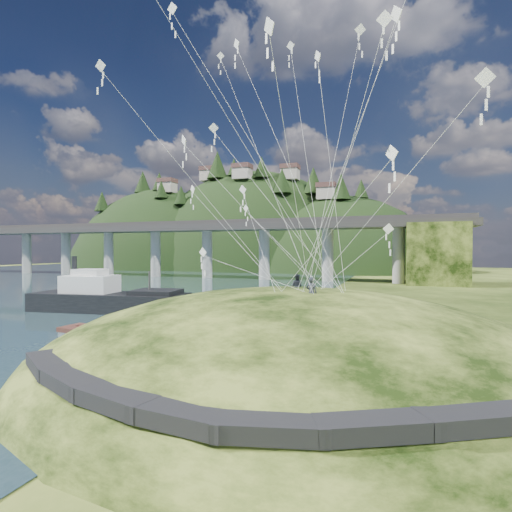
% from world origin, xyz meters
% --- Properties ---
extents(ground, '(320.00, 320.00, 0.00)m').
position_xyz_m(ground, '(0.00, 0.00, 0.00)').
color(ground, black).
rests_on(ground, ground).
extents(grass_hill, '(36.00, 32.00, 13.00)m').
position_xyz_m(grass_hill, '(8.00, 2.00, -1.50)').
color(grass_hill, black).
rests_on(grass_hill, ground).
extents(footpath, '(22.29, 5.84, 0.83)m').
position_xyz_m(footpath, '(7.46, -9.74, 2.08)').
color(footpath, black).
rests_on(footpath, ground).
extents(bridge, '(160.00, 11.00, 15.00)m').
position_xyz_m(bridge, '(-26.46, 70.07, 9.70)').
color(bridge, '#2D2B2B').
rests_on(bridge, ground).
extents(far_ridge, '(153.00, 70.00, 94.50)m').
position_xyz_m(far_ridge, '(-43.58, 122.17, -7.44)').
color(far_ridge, black).
rests_on(far_ridge, ground).
extents(work_barge, '(19.55, 7.67, 6.66)m').
position_xyz_m(work_barge, '(-18.73, 16.49, 1.67)').
color(work_barge, black).
rests_on(work_barge, ground).
extents(wooden_dock, '(16.10, 4.06, 1.14)m').
position_xyz_m(wooden_dock, '(-5.75, 4.59, 0.50)').
color(wooden_dock, '#3A1D17').
rests_on(wooden_dock, ground).
extents(kite_flyers, '(2.66, 4.47, 1.88)m').
position_xyz_m(kite_flyers, '(8.24, 2.99, 5.83)').
color(kite_flyers, '#262A33').
rests_on(kite_flyers, ground).
extents(kite_swarm, '(21.13, 17.17, 21.71)m').
position_xyz_m(kite_swarm, '(5.91, 3.27, 18.13)').
color(kite_swarm, white).
rests_on(kite_swarm, ground).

